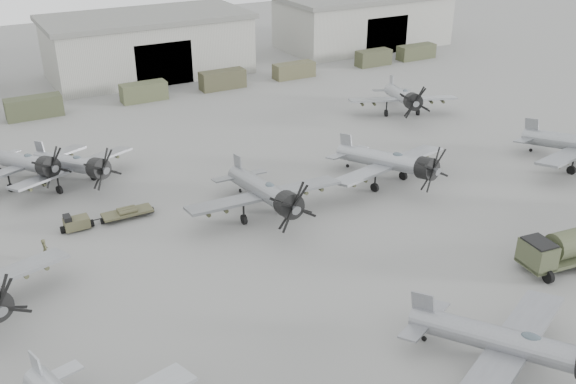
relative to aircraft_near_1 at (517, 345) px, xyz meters
name	(u,v)px	position (x,y,z in m)	size (l,w,h in m)	color
ground	(420,278)	(2.02, 10.69, -2.38)	(220.00, 220.00, 0.00)	slate
hangar_center	(148,45)	(2.02, 72.65, 2.00)	(29.00, 14.80, 8.70)	#9F9F95
hangar_right	(363,20)	(40.02, 72.65, 2.00)	(29.00, 14.80, 8.70)	#9F9F95
support_truck_2	(34,107)	(-16.28, 60.69, -1.10)	(6.55, 2.20, 2.54)	#383D28
support_truck_3	(144,92)	(-2.69, 60.69, -1.19)	(5.94, 2.20, 2.37)	#454A30
support_truck_4	(223,80)	(8.44, 60.69, -1.12)	(6.30, 2.20, 2.52)	#3D3C28
support_truck_5	(294,70)	(19.71, 60.69, -1.30)	(6.14, 2.20, 2.16)	#4B4931
support_truck_6	(373,58)	(33.81, 60.69, -1.18)	(5.60, 2.20, 2.39)	#3B3E28
support_truck_7	(416,52)	(42.20, 60.69, -1.25)	(6.43, 2.20, 2.25)	#3D412A
aircraft_near_1	(517,345)	(0.00, 0.00, 0.00)	(12.78, 11.58, 5.23)	gray
aircraft_mid_1	(267,193)	(-3.53, 24.05, 0.12)	(13.68, 12.31, 5.48)	gray
aircraft_mid_2	(392,162)	(9.66, 24.31, 0.05)	(13.42, 12.08, 5.33)	#929499
aircraft_far_0	(75,165)	(-16.19, 38.28, -0.12)	(12.19, 11.03, 4.96)	gray
aircraft_far_1	(404,97)	(23.03, 39.64, 0.01)	(12.90, 11.68, 5.25)	#9DA0A5
aircraft_extra_622	(26,163)	(-20.04, 40.89, -0.12)	(12.19, 11.03, 4.96)	gray
fuel_tanker	(568,246)	(12.50, 6.80, -0.69)	(7.87, 3.33, 2.95)	#3C422B
tug_trailer	(96,219)	(-16.46, 29.99, -1.82)	(7.34, 1.58, 1.48)	#4A4830
ground_crew	(45,250)	(-21.15, 26.28, -1.47)	(0.66, 0.44, 1.82)	#45452D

